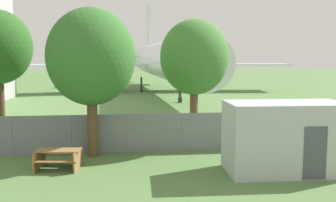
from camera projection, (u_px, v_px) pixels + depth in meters
name	position (u px, v px, depth m)	size (l,w,h in m)	color
perimeter_fence	(183.00, 132.00, 18.16)	(56.07, 0.07, 1.78)	gray
airplane	(163.00, 60.00, 47.04)	(32.71, 40.76, 12.23)	white
portable_cabin	(285.00, 137.00, 14.81)	(4.47, 2.37, 2.68)	silver
picnic_bench_near_cabin	(58.00, 157.00, 15.34)	(1.86, 1.59, 0.76)	olive
tree_near_hangar	(194.00, 58.00, 19.31)	(3.38, 3.38, 6.19)	brown
tree_left_of_cabin	(91.00, 57.00, 16.79)	(3.80, 3.80, 6.46)	brown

